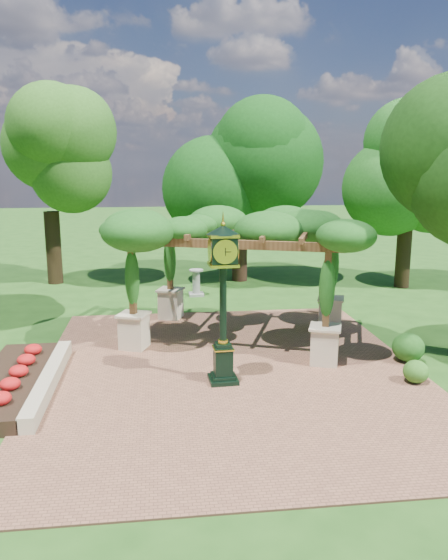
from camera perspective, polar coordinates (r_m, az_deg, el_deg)
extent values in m
plane|color=#1E4714|center=(13.81, 1.27, -11.13)|extent=(120.00, 120.00, 0.00)
cube|color=brown|center=(14.72, 0.71, -9.54)|extent=(10.00, 12.00, 0.04)
cube|color=#C6B793|center=(14.35, -17.83, -9.96)|extent=(0.35, 5.00, 0.40)
cube|color=red|center=(14.56, -21.35, -9.99)|extent=(1.50, 5.00, 0.36)
cube|color=black|center=(14.03, -0.10, -10.34)|extent=(0.74, 0.74, 0.11)
cube|color=black|center=(13.85, -0.10, -8.51)|extent=(0.46, 0.46, 0.80)
cube|color=gold|center=(13.73, -0.10, -7.12)|extent=(0.52, 0.52, 0.04)
cylinder|color=black|center=(13.40, -0.10, -2.46)|extent=(0.19, 0.19, 2.04)
cube|color=black|center=(13.13, -0.10, 3.17)|extent=(0.65, 0.65, 0.62)
cylinder|color=beige|center=(12.82, 0.14, 2.95)|extent=(0.53, 0.05, 0.53)
cone|color=black|center=(13.07, -0.10, 5.28)|extent=(0.84, 0.84, 0.22)
sphere|color=gold|center=(13.05, -0.10, 5.86)|extent=(0.12, 0.12, 0.12)
cube|color=beige|center=(16.55, -9.38, -5.33)|extent=(0.94, 0.94, 1.01)
cube|color=brown|center=(16.15, -9.57, 0.09)|extent=(0.23, 0.23, 2.07)
cube|color=beige|center=(15.34, 10.48, -6.76)|extent=(0.94, 0.94, 1.01)
cube|color=brown|center=(14.91, 10.71, -0.93)|extent=(0.23, 0.23, 2.07)
cube|color=beige|center=(19.57, -5.59, -2.52)|extent=(0.94, 0.94, 1.01)
cube|color=brown|center=(19.23, -5.69, 2.10)|extent=(0.23, 0.23, 2.07)
cube|color=beige|center=(18.56, 11.05, -3.49)|extent=(0.94, 0.94, 1.01)
cube|color=brown|center=(18.21, 11.25, 1.37)|extent=(0.23, 0.23, 2.07)
cube|color=brown|center=(15.09, 0.17, 3.78)|extent=(6.15, 2.40, 0.25)
cube|color=brown|center=(18.35, 2.58, 5.23)|extent=(6.15, 2.40, 0.25)
ellipsoid|color=#1B5016|center=(16.68, 1.50, 5.61)|extent=(7.50, 6.04, 1.12)
cube|color=gray|center=(23.07, -2.91, -1.49)|extent=(0.63, 0.63, 0.11)
cylinder|color=gray|center=(22.96, -2.92, -0.27)|extent=(0.32, 0.32, 1.01)
cylinder|color=gray|center=(22.85, -2.93, 1.03)|extent=(0.59, 0.59, 0.06)
ellipsoid|color=#2D611B|center=(14.70, 19.42, -9.01)|extent=(0.66, 0.66, 0.58)
ellipsoid|color=#1C4B15|center=(16.12, 18.70, -6.68)|extent=(1.02, 1.02, 0.80)
ellipsoid|color=#33661D|center=(20.64, 10.93, -2.30)|extent=(1.05, 1.05, 0.74)
cylinder|color=black|center=(26.39, -17.38, 3.24)|extent=(0.69, 0.69, 3.33)
ellipsoid|color=#2A5819|center=(26.13, -17.98, 12.60)|extent=(4.55, 4.55, 5.26)
cylinder|color=#372116|center=(25.82, 1.65, 3.31)|extent=(0.71, 0.71, 3.08)
ellipsoid|color=#0F3C0F|center=(25.52, 1.70, 12.15)|extent=(4.88, 4.88, 4.86)
cylinder|color=black|center=(25.69, 18.24, 2.70)|extent=(0.65, 0.65, 3.11)
ellipsoid|color=#1D5518|center=(25.40, 18.84, 11.66)|extent=(4.61, 4.61, 4.91)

